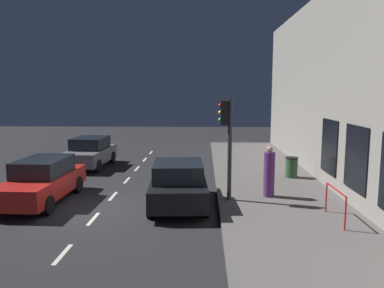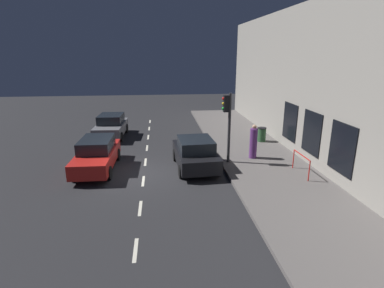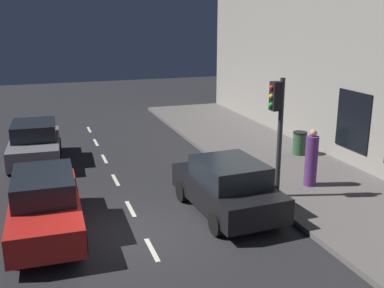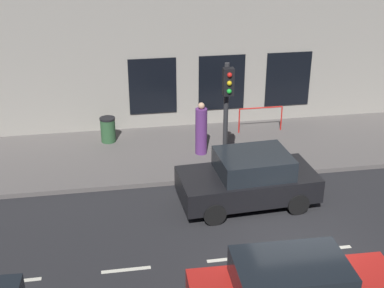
{
  "view_description": "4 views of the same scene",
  "coord_description": "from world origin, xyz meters",
  "px_view_note": "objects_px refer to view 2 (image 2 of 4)",
  "views": [
    {
      "loc": [
        3.49,
        -12.34,
        4.0
      ],
      "look_at": [
        3.04,
        1.58,
        2.04
      ],
      "focal_mm": 35.26,
      "sensor_mm": 36.0,
      "label": 1
    },
    {
      "loc": [
        0.84,
        -14.22,
        5.66
      ],
      "look_at": [
        2.38,
        -0.01,
        1.42
      ],
      "focal_mm": 28.57,
      "sensor_mm": 36.0,
      "label": 2
    },
    {
      "loc": [
        -2.31,
        -10.73,
        5.44
      ],
      "look_at": [
        2.12,
        2.19,
        1.64
      ],
      "focal_mm": 42.59,
      "sensor_mm": 36.0,
      "label": 3
    },
    {
      "loc": [
        -10.57,
        4.35,
        8.13
      ],
      "look_at": [
        3.34,
        2.02,
        1.7
      ],
      "focal_mm": 49.7,
      "sensor_mm": 36.0,
      "label": 4
    }
  ],
  "objects_px": {
    "parked_car_1": "(195,153)",
    "parked_car_2": "(111,126)",
    "pedestrian_0": "(253,143)",
    "trash_bin": "(262,134)",
    "traffic_light": "(227,116)",
    "parked_car_0": "(97,154)"
  },
  "relations": [
    {
      "from": "traffic_light",
      "to": "parked_car_0",
      "type": "distance_m",
      "value": 6.89
    },
    {
      "from": "parked_car_2",
      "to": "parked_car_0",
      "type": "bearing_deg",
      "value": 94.76
    },
    {
      "from": "parked_car_2",
      "to": "trash_bin",
      "type": "height_order",
      "value": "parked_car_2"
    },
    {
      "from": "parked_car_1",
      "to": "trash_bin",
      "type": "distance_m",
      "value": 6.25
    },
    {
      "from": "pedestrian_0",
      "to": "parked_car_2",
      "type": "bearing_deg",
      "value": -87.99
    },
    {
      "from": "traffic_light",
      "to": "pedestrian_0",
      "type": "bearing_deg",
      "value": 17.18
    },
    {
      "from": "trash_bin",
      "to": "traffic_light",
      "type": "bearing_deg",
      "value": -130.8
    },
    {
      "from": "traffic_light",
      "to": "trash_bin",
      "type": "bearing_deg",
      "value": 49.2
    },
    {
      "from": "parked_car_2",
      "to": "trash_bin",
      "type": "xyz_separation_m",
      "value": [
        9.99,
        -2.75,
        -0.18
      ]
    },
    {
      "from": "parked_car_2",
      "to": "pedestrian_0",
      "type": "height_order",
      "value": "pedestrian_0"
    },
    {
      "from": "parked_car_0",
      "to": "parked_car_2",
      "type": "height_order",
      "value": "same"
    },
    {
      "from": "trash_bin",
      "to": "parked_car_1",
      "type": "bearing_deg",
      "value": -140.66
    },
    {
      "from": "parked_car_1",
      "to": "trash_bin",
      "type": "bearing_deg",
      "value": 35.95
    },
    {
      "from": "pedestrian_0",
      "to": "parked_car_1",
      "type": "bearing_deg",
      "value": -39.23
    },
    {
      "from": "parked_car_0",
      "to": "trash_bin",
      "type": "bearing_deg",
      "value": -158.44
    },
    {
      "from": "traffic_light",
      "to": "trash_bin",
      "type": "height_order",
      "value": "traffic_light"
    },
    {
      "from": "pedestrian_0",
      "to": "parked_car_0",
      "type": "bearing_deg",
      "value": -49.94
    },
    {
      "from": "parked_car_1",
      "to": "parked_car_2",
      "type": "relative_size",
      "value": 1.0
    },
    {
      "from": "parked_car_0",
      "to": "parked_car_1",
      "type": "relative_size",
      "value": 1.1
    },
    {
      "from": "parked_car_1",
      "to": "trash_bin",
      "type": "height_order",
      "value": "parked_car_1"
    },
    {
      "from": "parked_car_0",
      "to": "trash_bin",
      "type": "relative_size",
      "value": 4.84
    },
    {
      "from": "parked_car_2",
      "to": "pedestrian_0",
      "type": "distance_m",
      "value": 10.3
    }
  ]
}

